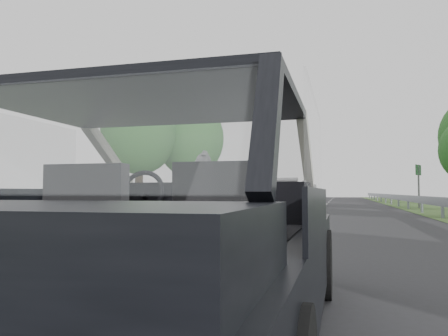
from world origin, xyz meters
The scene contains 10 objects.
subject_car centered at (0.00, 0.00, 0.72)m, with size 1.80×4.00×1.45m, color black.
dashboard centered at (0.00, 0.62, 0.85)m, with size 1.58×0.45×0.30m, color black.
driver_seat centered at (-0.40, -0.29, 0.88)m, with size 0.50×0.72×0.42m, color black.
passenger_seat centered at (0.40, -0.29, 0.88)m, with size 0.50×0.72×0.42m, color black.
steering_wheel centered at (-0.40, 0.33, 0.92)m, with size 0.36×0.36×0.04m, color black.
cat centered at (0.24, 0.63, 1.08)m, with size 0.57×0.18×0.26m, color gray.
other_car centered at (-1.17, 24.88, 0.68)m, with size 1.64×4.16×1.37m, color #AEAEAE.
highway_sign centered at (5.21, 23.65, 1.21)m, with size 0.10×0.97×2.42m, color #154D1E.
tree_5 centered at (-11.60, 23.20, 3.75)m, with size 4.95×4.95×7.50m, color #255922, non-canonical shape.
tree_6 centered at (-9.02, 25.80, 3.53)m, with size 4.65×4.65×7.05m, color #255922, non-canonical shape.
Camera 1 is at (1.02, -2.62, 0.93)m, focal length 35.00 mm.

